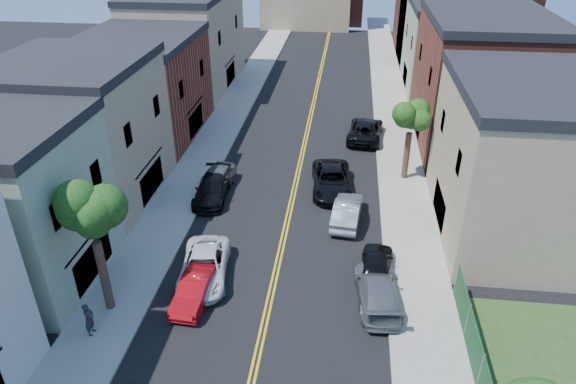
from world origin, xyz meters
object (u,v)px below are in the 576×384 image
(grey_car_right, at_px, (378,290))
(black_car_right, at_px, (376,265))
(white_pickup, at_px, (204,267))
(dark_car_right_far, at_px, (365,130))
(grey_car_left, at_px, (216,180))
(silver_car_right, at_px, (347,211))
(black_suv_lane, at_px, (332,180))
(pedestrian_left, at_px, (89,319))
(black_car_left, at_px, (212,188))
(red_sedan, at_px, (195,289))

(grey_car_right, height_order, black_car_right, grey_car_right)
(black_car_right, bearing_deg, white_pickup, 13.44)
(black_car_right, xyz_separation_m, dark_car_right_far, (-0.41, 18.90, 0.09))
(white_pickup, height_order, grey_car_left, grey_car_left)
(grey_car_right, relative_size, silver_car_right, 1.11)
(black_suv_lane, height_order, pedestrian_left, pedestrian_left)
(black_car_left, height_order, dark_car_right_far, dark_car_right_far)
(silver_car_right, distance_m, black_suv_lane, 4.13)
(white_pickup, xyz_separation_m, black_car_right, (9.30, 1.27, -0.01))
(grey_car_left, relative_size, black_suv_lane, 0.81)
(black_car_left, relative_size, black_suv_lane, 0.88)
(red_sedan, bearing_deg, grey_car_right, 9.45)
(black_suv_lane, bearing_deg, grey_car_right, -81.01)
(red_sedan, xyz_separation_m, grey_car_left, (-1.66, 11.43, 0.13))
(red_sedan, relative_size, grey_car_left, 0.87)
(black_suv_lane, bearing_deg, dark_car_right_far, 70.49)
(white_pickup, relative_size, dark_car_right_far, 0.91)
(grey_car_left, height_order, black_car_left, grey_car_left)
(red_sedan, height_order, silver_car_right, silver_car_right)
(dark_car_right_far, xyz_separation_m, black_suv_lane, (-2.46, -9.55, -0.01))
(black_car_left, bearing_deg, pedestrian_left, -103.34)
(dark_car_right_far, height_order, pedestrian_left, pedestrian_left)
(dark_car_right_far, distance_m, pedestrian_left, 28.26)
(grey_car_right, bearing_deg, black_car_right, -95.17)
(silver_car_right, bearing_deg, dark_car_right_far, -89.73)
(black_suv_lane, bearing_deg, pedestrian_left, -129.53)
(silver_car_right, distance_m, pedestrian_left, 16.50)
(red_sedan, distance_m, pedestrian_left, 5.21)
(red_sedan, bearing_deg, dark_car_right_far, 71.40)
(white_pickup, height_order, pedestrian_left, pedestrian_left)
(grey_car_right, bearing_deg, dark_car_right_far, -94.06)
(red_sedan, distance_m, grey_car_right, 9.35)
(black_suv_lane, bearing_deg, grey_car_left, -178.05)
(black_car_left, relative_size, grey_car_right, 0.99)
(black_car_right, height_order, dark_car_right_far, dark_car_right_far)
(silver_car_right, relative_size, black_suv_lane, 0.80)
(black_car_right, distance_m, black_suv_lane, 9.78)
(black_suv_lane, bearing_deg, white_pickup, -126.28)
(pedestrian_left, bearing_deg, silver_car_right, -46.78)
(dark_car_right_far, bearing_deg, black_car_left, 53.41)
(black_car_right, bearing_deg, black_car_left, -27.84)
(red_sedan, bearing_deg, grey_car_left, 101.71)
(black_car_left, height_order, silver_car_right, silver_car_right)
(red_sedan, xyz_separation_m, silver_car_right, (7.60, 8.47, 0.09))
(black_car_right, bearing_deg, pedestrian_left, 30.14)
(red_sedan, relative_size, black_car_left, 0.81)
(white_pickup, height_order, grey_car_right, grey_car_right)
(white_pickup, bearing_deg, dark_car_right_far, 58.69)
(grey_car_left, bearing_deg, grey_car_right, -39.91)
(black_car_left, xyz_separation_m, dark_car_right_far, (10.59, 11.61, 0.07))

